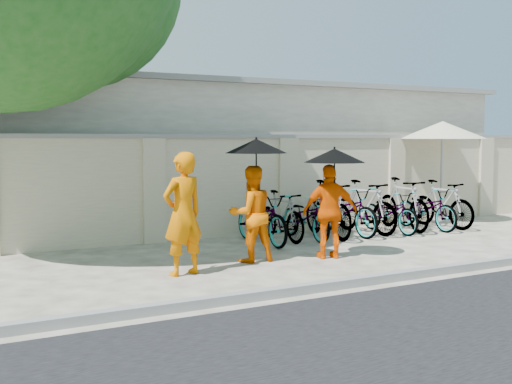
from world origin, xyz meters
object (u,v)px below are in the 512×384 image
monk_center (251,214)px  patio_umbrella (443,131)px  monk_right (330,211)px  monk_left (183,214)px

monk_center → patio_umbrella: bearing=-158.3°
monk_right → monk_center: bearing=1.0°
monk_center → monk_right: 1.34m
monk_left → monk_center: monk_left is taller
monk_right → patio_umbrella: (4.97, 2.44, 1.38)m
monk_center → monk_right: size_ratio=0.99×
monk_left → monk_right: monk_left is taller
monk_left → monk_right: (2.64, 0.03, -0.12)m
monk_left → monk_right: size_ratio=1.15×
monk_center → monk_left: bearing=20.4°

